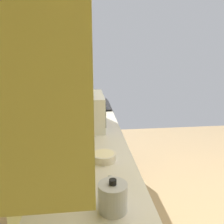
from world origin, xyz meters
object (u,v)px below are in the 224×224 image
Objects in this scene: bowl at (104,156)px; kettle at (113,197)px; oven_range at (87,137)px; microwave at (84,111)px.

bowl is 0.90× the size of kettle.
oven_range is 5.82× the size of kettle.
bowl is at bearing -176.23° from oven_range.
microwave is (-0.83, 0.03, 0.59)m from oven_range.
kettle reaches higher than bowl.
microwave is 1.24m from kettle.
oven_range is at bearing 3.77° from bowl.
oven_range is 1.02m from microwave.
microwave is at bearing 6.02° from kettle.
oven_range is at bearing -1.86° from microwave.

